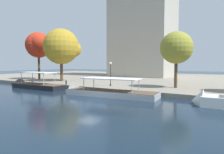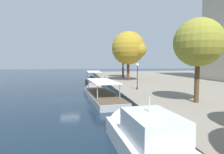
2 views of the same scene
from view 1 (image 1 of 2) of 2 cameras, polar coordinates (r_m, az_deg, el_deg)
The scene contains 11 objects.
ground_plane at distance 24.68m, azimuth -6.66°, elevation -6.80°, with size 220.00×220.00×0.00m, color #142333.
dock_promenade at distance 55.96m, azimuth 16.15°, elevation -0.65°, with size 120.00×55.00×0.61m, color gray.
tour_boat_0 at distance 39.49m, azimuth -21.57°, elevation -2.53°, with size 12.24×3.32×4.17m.
tour_boat_1 at distance 28.44m, azimuth -2.73°, elevation -4.73°, with size 14.67×4.63×3.88m.
mooring_bollard_0 at distance 45.32m, azimuth -21.97°, elevation -0.94°, with size 0.33×0.33×0.71m.
mooring_bollard_1 at distance 38.17m, azimuth -13.06°, elevation -1.47°, with size 0.31×0.31×0.87m.
lamp_post at distance 34.96m, azimuth -0.44°, elevation 1.94°, with size 0.44×0.44×4.23m.
tree_0 at distance 46.46m, azimuth -14.28°, elevation 8.31°, with size 7.94×7.94×11.75m.
tree_1 at distance 34.31m, azimuth 18.00°, elevation 7.94°, with size 5.24×5.24×9.17m.
tree_4 at distance 53.30m, azimuth -20.26°, elevation 8.75°, with size 6.72×6.39×11.83m.
office_tower at distance 66.03m, azimuth 9.05°, elevation 15.92°, with size 18.16×15.11×37.66m.
Camera 1 is at (15.16, -18.93, 4.55)m, focal length 31.74 mm.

